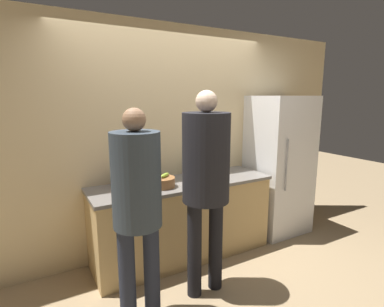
{
  "coord_description": "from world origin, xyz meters",
  "views": [
    {
      "loc": [
        -1.48,
        -2.47,
        1.81
      ],
      "look_at": [
        0.0,
        0.15,
        1.23
      ],
      "focal_mm": 28.0,
      "sensor_mm": 36.0,
      "label": 1
    }
  ],
  "objects_px": {
    "bottle_red": "(116,187)",
    "cup_white": "(197,180)",
    "person_center": "(206,172)",
    "refrigerator": "(278,165)",
    "potted_plant": "(194,164)",
    "bottle_green": "(220,165)",
    "fruit_bowl": "(162,182)",
    "utensil_crock": "(119,180)",
    "person_left": "(137,198)"
  },
  "relations": [
    {
      "from": "bottle_red",
      "to": "cup_white",
      "type": "distance_m",
      "value": 0.87
    },
    {
      "from": "person_center",
      "to": "cup_white",
      "type": "bearing_deg",
      "value": 66.76
    },
    {
      "from": "refrigerator",
      "to": "potted_plant",
      "type": "height_order",
      "value": "refrigerator"
    },
    {
      "from": "bottle_green",
      "to": "cup_white",
      "type": "xyz_separation_m",
      "value": [
        -0.54,
        -0.34,
        -0.03
      ]
    },
    {
      "from": "fruit_bowl",
      "to": "cup_white",
      "type": "bearing_deg",
      "value": -8.73
    },
    {
      "from": "bottle_red",
      "to": "potted_plant",
      "type": "bearing_deg",
      "value": 16.71
    },
    {
      "from": "refrigerator",
      "to": "cup_white",
      "type": "bearing_deg",
      "value": -174.84
    },
    {
      "from": "person_center",
      "to": "utensil_crock",
      "type": "height_order",
      "value": "person_center"
    },
    {
      "from": "fruit_bowl",
      "to": "cup_white",
      "type": "height_order",
      "value": "fruit_bowl"
    },
    {
      "from": "refrigerator",
      "to": "utensil_crock",
      "type": "bearing_deg",
      "value": 174.65
    },
    {
      "from": "utensil_crock",
      "to": "fruit_bowl",
      "type": "bearing_deg",
      "value": -34.18
    },
    {
      "from": "person_left",
      "to": "person_center",
      "type": "bearing_deg",
      "value": 5.85
    },
    {
      "from": "cup_white",
      "to": "potted_plant",
      "type": "relative_size",
      "value": 0.34
    },
    {
      "from": "person_left",
      "to": "fruit_bowl",
      "type": "relative_size",
      "value": 6.47
    },
    {
      "from": "cup_white",
      "to": "potted_plant",
      "type": "bearing_deg",
      "value": 65.87
    },
    {
      "from": "fruit_bowl",
      "to": "person_left",
      "type": "bearing_deg",
      "value": -126.98
    },
    {
      "from": "person_center",
      "to": "utensil_crock",
      "type": "distance_m",
      "value": 1.03
    },
    {
      "from": "bottle_red",
      "to": "potted_plant",
      "type": "xyz_separation_m",
      "value": [
        1.03,
        0.31,
        0.06
      ]
    },
    {
      "from": "person_center",
      "to": "bottle_green",
      "type": "height_order",
      "value": "person_center"
    },
    {
      "from": "refrigerator",
      "to": "cup_white",
      "type": "distance_m",
      "value": 1.33
    },
    {
      "from": "utensil_crock",
      "to": "bottle_red",
      "type": "bearing_deg",
      "value": -111.61
    },
    {
      "from": "person_left",
      "to": "person_center",
      "type": "xyz_separation_m",
      "value": [
        0.66,
        0.07,
        0.11
      ]
    },
    {
      "from": "person_left",
      "to": "potted_plant",
      "type": "relative_size",
      "value": 7.35
    },
    {
      "from": "bottle_green",
      "to": "potted_plant",
      "type": "bearing_deg",
      "value": 175.2
    },
    {
      "from": "person_left",
      "to": "cup_white",
      "type": "xyz_separation_m",
      "value": [
        0.89,
        0.61,
        -0.13
      ]
    },
    {
      "from": "refrigerator",
      "to": "bottle_green",
      "type": "relative_size",
      "value": 10.02
    },
    {
      "from": "fruit_bowl",
      "to": "refrigerator",
      "type": "bearing_deg",
      "value": 2.02
    },
    {
      "from": "refrigerator",
      "to": "fruit_bowl",
      "type": "distance_m",
      "value": 1.71
    },
    {
      "from": "cup_white",
      "to": "bottle_red",
      "type": "bearing_deg",
      "value": 175.94
    },
    {
      "from": "refrigerator",
      "to": "person_left",
      "type": "relative_size",
      "value": 1.05
    },
    {
      "from": "bottle_green",
      "to": "fruit_bowl",
      "type": "bearing_deg",
      "value": -163.14
    },
    {
      "from": "person_center",
      "to": "potted_plant",
      "type": "bearing_deg",
      "value": 66.39
    },
    {
      "from": "person_left",
      "to": "utensil_crock",
      "type": "height_order",
      "value": "person_left"
    },
    {
      "from": "person_center",
      "to": "cup_white",
      "type": "relative_size",
      "value": 23.04
    },
    {
      "from": "refrigerator",
      "to": "bottle_red",
      "type": "bearing_deg",
      "value": -178.47
    },
    {
      "from": "bottle_red",
      "to": "cup_white",
      "type": "height_order",
      "value": "bottle_red"
    },
    {
      "from": "refrigerator",
      "to": "fruit_bowl",
      "type": "relative_size",
      "value": 6.78
    },
    {
      "from": "refrigerator",
      "to": "person_left",
      "type": "distance_m",
      "value": 2.34
    },
    {
      "from": "utensil_crock",
      "to": "cup_white",
      "type": "relative_size",
      "value": 3.17
    },
    {
      "from": "person_left",
      "to": "bottle_green",
      "type": "distance_m",
      "value": 1.71
    },
    {
      "from": "utensil_crock",
      "to": "bottle_red",
      "type": "distance_m",
      "value": 0.27
    },
    {
      "from": "refrigerator",
      "to": "potted_plant",
      "type": "relative_size",
      "value": 7.7
    },
    {
      "from": "refrigerator",
      "to": "utensil_crock",
      "type": "relative_size",
      "value": 7.09
    },
    {
      "from": "bottle_red",
      "to": "person_left",
      "type": "bearing_deg",
      "value": -91.99
    },
    {
      "from": "person_left",
      "to": "utensil_crock",
      "type": "bearing_deg",
      "value": 82.34
    },
    {
      "from": "person_center",
      "to": "potted_plant",
      "type": "height_order",
      "value": "person_center"
    },
    {
      "from": "potted_plant",
      "to": "person_left",
      "type": "bearing_deg",
      "value": -137.16
    },
    {
      "from": "person_left",
      "to": "cup_white",
      "type": "height_order",
      "value": "person_left"
    },
    {
      "from": "utensil_crock",
      "to": "cup_white",
      "type": "bearing_deg",
      "value": -22.45
    },
    {
      "from": "utensil_crock",
      "to": "bottle_red",
      "type": "xyz_separation_m",
      "value": [
        -0.1,
        -0.25,
        0.0
      ]
    }
  ]
}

